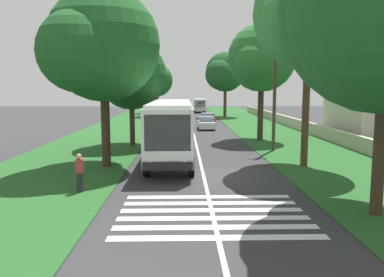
% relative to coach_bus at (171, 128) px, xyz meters
% --- Properties ---
extents(ground, '(160.00, 160.00, 0.00)m').
position_rel_coach_bus_xyz_m(ground, '(-3.66, -1.80, -2.15)').
color(ground, '#333335').
extents(grass_verge_left, '(120.00, 8.00, 0.04)m').
position_rel_coach_bus_xyz_m(grass_verge_left, '(11.34, 6.40, -2.13)').
color(grass_verge_left, '#235623').
rests_on(grass_verge_left, ground).
extents(grass_verge_right, '(120.00, 8.00, 0.04)m').
position_rel_coach_bus_xyz_m(grass_verge_right, '(11.34, -10.00, -2.13)').
color(grass_verge_right, '#235623').
rests_on(grass_verge_right, ground).
extents(centre_line, '(110.00, 0.16, 0.01)m').
position_rel_coach_bus_xyz_m(centre_line, '(11.34, -1.80, -2.14)').
color(centre_line, silver).
rests_on(centre_line, ground).
extents(coach_bus, '(11.16, 2.62, 3.73)m').
position_rel_coach_bus_xyz_m(coach_bus, '(0.00, 0.00, 0.00)').
color(coach_bus, white).
rests_on(coach_bus, ground).
extents(zebra_crossing, '(4.95, 6.80, 0.01)m').
position_rel_coach_bus_xyz_m(zebra_crossing, '(-10.08, -1.80, -2.14)').
color(zebra_crossing, silver).
rests_on(zebra_crossing, ground).
extents(trailing_car_0, '(4.30, 1.78, 1.43)m').
position_rel_coach_bus_xyz_m(trailing_car_0, '(19.55, -3.34, -1.48)').
color(trailing_car_0, silver).
rests_on(trailing_car_0, ground).
extents(trailing_car_1, '(4.30, 1.78, 1.43)m').
position_rel_coach_bus_xyz_m(trailing_car_1, '(25.55, -3.87, -1.48)').
color(trailing_car_1, '#B21E1E').
rests_on(trailing_car_1, ground).
extents(trailing_car_2, '(4.30, 1.78, 1.43)m').
position_rel_coach_bus_xyz_m(trailing_car_2, '(30.74, 0.25, -1.48)').
color(trailing_car_2, silver).
rests_on(trailing_car_2, ground).
extents(trailing_car_3, '(4.30, 1.78, 1.43)m').
position_rel_coach_bus_xyz_m(trailing_car_3, '(39.66, -0.00, -1.48)').
color(trailing_car_3, black).
rests_on(trailing_car_3, ground).
extents(trailing_minibus_0, '(6.00, 2.14, 2.53)m').
position_rel_coach_bus_xyz_m(trailing_minibus_0, '(50.28, -3.85, -0.60)').
color(trailing_minibus_0, silver).
rests_on(trailing_minibus_0, ground).
extents(roadside_tree_left_0, '(6.71, 5.44, 8.28)m').
position_rel_coach_bus_xyz_m(roadside_tree_left_0, '(6.97, 3.40, 3.29)').
color(roadside_tree_left_0, '#3D2D1E').
rests_on(roadside_tree_left_0, grass_verge_left).
extents(roadside_tree_left_1, '(8.00, 6.34, 10.07)m').
position_rel_coach_bus_xyz_m(roadside_tree_left_1, '(-1.31, 3.89, 4.58)').
color(roadside_tree_left_1, '#3D2D1E').
rests_on(roadside_tree_left_1, grass_verge_left).
extents(roadside_tree_left_2, '(6.20, 5.05, 8.24)m').
position_rel_coach_bus_xyz_m(roadside_tree_left_2, '(47.99, 4.17, 3.44)').
color(roadside_tree_left_2, brown).
rests_on(roadside_tree_left_2, grass_verge_left).
extents(roadside_tree_left_3, '(6.17, 5.38, 8.54)m').
position_rel_coach_bus_xyz_m(roadside_tree_left_3, '(39.59, 3.78, 3.59)').
color(roadside_tree_left_3, '#3D2D1E').
rests_on(roadside_tree_left_3, grass_verge_left).
extents(roadside_tree_right_0, '(7.64, 6.28, 11.79)m').
position_rel_coach_bus_xyz_m(roadside_tree_right_0, '(-1.48, -7.61, 6.36)').
color(roadside_tree_right_0, '#4C3826').
rests_on(roadside_tree_right_0, grass_verge_right).
extents(roadside_tree_right_1, '(7.82, 6.37, 10.18)m').
position_rel_coach_bus_xyz_m(roadside_tree_right_1, '(37.87, -7.17, 4.76)').
color(roadside_tree_right_1, '#4C3826').
rests_on(roadside_tree_right_1, grass_verge_right).
extents(roadside_tree_right_2, '(9.29, 7.54, 10.95)m').
position_rel_coach_bus_xyz_m(roadside_tree_right_2, '(-10.38, -7.40, 4.92)').
color(roadside_tree_right_2, '#3D2D1E').
rests_on(roadside_tree_right_2, grass_verge_right).
extents(roadside_tree_right_3, '(6.92, 5.82, 10.02)m').
position_rel_coach_bus_xyz_m(roadside_tree_right_3, '(10.15, -7.38, 4.83)').
color(roadside_tree_right_3, '#3D2D1E').
rests_on(roadside_tree_right_3, grass_verge_right).
extents(utility_pole, '(0.24, 1.40, 8.75)m').
position_rel_coach_bus_xyz_m(utility_pole, '(4.14, -7.31, 2.41)').
color(utility_pole, '#473828').
rests_on(utility_pole, grass_verge_right).
extents(roadside_wall, '(70.00, 0.40, 1.12)m').
position_rel_coach_bus_xyz_m(roadside_wall, '(16.34, -13.40, -1.54)').
color(roadside_wall, '#B2A893').
rests_on(roadside_wall, grass_verge_right).
extents(pedestrian, '(0.34, 0.34, 1.69)m').
position_rel_coach_bus_xyz_m(pedestrian, '(-7.03, 3.78, -1.24)').
color(pedestrian, '#26262D').
rests_on(pedestrian, grass_verge_left).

